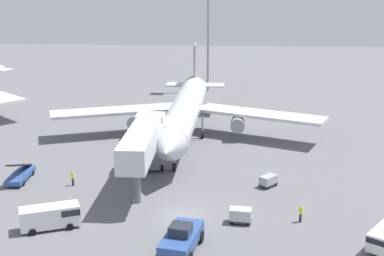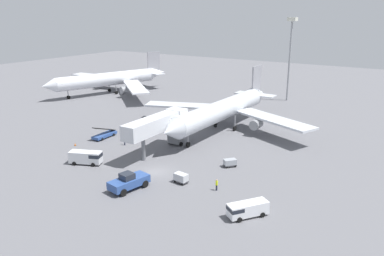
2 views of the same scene
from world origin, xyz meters
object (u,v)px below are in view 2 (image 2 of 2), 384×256
object	(u,v)px
airplane_at_gate	(224,109)
apron_light_mast	(291,43)
pushback_tug	(129,182)
airplane_background	(111,79)
ground_crew_worker_foreground	(217,185)
service_van_mid_center	(86,157)
belt_loader_truck	(104,134)
baggage_cart_near_center	(181,178)
jet_bridge	(160,125)
safety_cone_alpha	(75,144)
ground_crew_worker_midground	(125,141)
service_van_far_center	(247,209)
baggage_cart_near_left	(230,163)

from	to	relation	value
airplane_at_gate	apron_light_mast	xyz separation A→B (m)	(1.65, 36.63, 12.05)
pushback_tug	airplane_background	distance (m)	72.74
ground_crew_worker_foreground	apron_light_mast	distance (m)	67.38
ground_crew_worker_foreground	service_van_mid_center	bearing A→B (deg)	-172.56
belt_loader_truck	airplane_at_gate	bearing A→B (deg)	45.54
airplane_at_gate	baggage_cart_near_center	xyz separation A→B (m)	(7.76, -28.42, -3.85)
apron_light_mast	jet_bridge	bearing A→B (deg)	-94.95
airplane_background	baggage_cart_near_center	bearing A→B (deg)	-37.70
belt_loader_truck	ground_crew_worker_foreground	world-z (taller)	belt_loader_truck
safety_cone_alpha	airplane_background	bearing A→B (deg)	126.08
ground_crew_worker_foreground	safety_cone_alpha	size ratio (longest dim) A/B	3.13
baggage_cart_near_center	jet_bridge	bearing A→B (deg)	140.00
ground_crew_worker_midground	jet_bridge	bearing A→B (deg)	4.47
service_van_far_center	safety_cone_alpha	size ratio (longest dim) A/B	9.62
jet_bridge	safety_cone_alpha	xyz separation A→B (m)	(-16.33, -6.23, -5.07)
belt_loader_truck	ground_crew_worker_foreground	distance (m)	33.23
pushback_tug	airplane_background	xyz separation A→B (m)	(-52.28, 50.47, 3.40)
baggage_cart_near_left	apron_light_mast	distance (m)	58.24
ground_crew_worker_midground	apron_light_mast	size ratio (longest dim) A/B	0.07
pushback_tug	belt_loader_truck	size ratio (longest dim) A/B	1.11
belt_loader_truck	baggage_cart_near_center	bearing A→B (deg)	-20.59
apron_light_mast	ground_crew_worker_foreground	bearing A→B (deg)	-79.43
jet_bridge	service_van_mid_center	bearing A→B (deg)	-121.38
service_van_mid_center	apron_light_mast	distance (m)	70.28
service_van_mid_center	ground_crew_worker_midground	distance (m)	11.07
belt_loader_truck	baggage_cart_near_left	bearing A→B (deg)	0.15
ground_crew_worker_midground	airplane_at_gate	bearing A→B (deg)	59.92
ground_crew_worker_foreground	ground_crew_worker_midground	size ratio (longest dim) A/B	0.99
baggage_cart_near_left	airplane_background	world-z (taller)	airplane_background
airplane_background	airplane_at_gate	bearing A→B (deg)	-17.86
airplane_at_gate	airplane_background	xyz separation A→B (m)	(-49.76, 16.04, -0.06)
safety_cone_alpha	airplane_background	distance (m)	51.55
ground_crew_worker_foreground	jet_bridge	bearing A→B (deg)	153.19
jet_bridge	airplane_background	world-z (taller)	airplane_background
jet_bridge	baggage_cart_near_center	size ratio (longest dim) A/B	7.18
airplane_at_gate	ground_crew_worker_midground	size ratio (longest dim) A/B	23.93
ground_crew_worker_foreground	baggage_cart_near_left	bearing A→B (deg)	105.47
airplane_at_gate	baggage_cart_near_center	bearing A→B (deg)	-74.73
jet_bridge	service_van_far_center	world-z (taller)	jet_bridge
belt_loader_truck	service_van_mid_center	xyz separation A→B (m)	(8.01, -12.24, 0.55)
baggage_cart_near_center	ground_crew_worker_foreground	distance (m)	5.94
jet_bridge	safety_cone_alpha	bearing A→B (deg)	-159.10
service_van_far_center	ground_crew_worker_foreground	bearing A→B (deg)	146.60
jet_bridge	baggage_cart_near_left	distance (m)	15.04
baggage_cart_near_left	ground_crew_worker_foreground	xyz separation A→B (m)	(2.54, -9.19, 0.19)
pushback_tug	apron_light_mast	size ratio (longest dim) A/B	0.27
service_van_far_center	ground_crew_worker_foreground	distance (m)	8.34
service_van_mid_center	belt_loader_truck	bearing A→B (deg)	123.19
pushback_tug	service_van_mid_center	distance (m)	13.28
baggage_cart_near_left	safety_cone_alpha	xyz separation A→B (m)	(-30.63, -6.91, -0.47)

